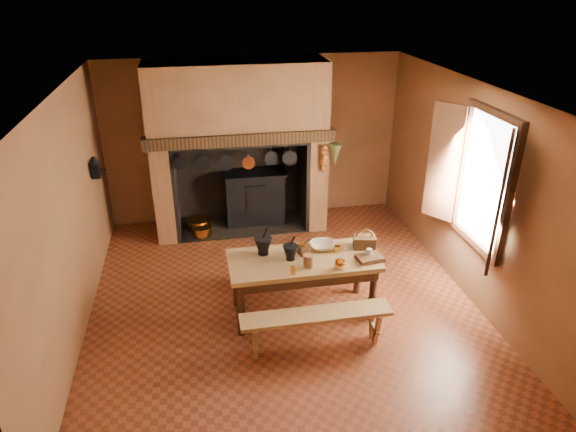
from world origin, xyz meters
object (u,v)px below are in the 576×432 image
(iron_range, at_px, (255,196))
(wicker_basket, at_px, (364,241))
(bench_front, at_px, (316,322))
(mixing_bowl, at_px, (322,246))
(work_table, at_px, (303,267))
(coffee_grinder, at_px, (304,249))

(iron_range, distance_m, wicker_basket, 2.89)
(bench_front, height_order, mixing_bowl, mixing_bowl)
(mixing_bowl, xyz_separation_m, wicker_basket, (0.54, -0.07, 0.05))
(iron_range, height_order, work_table, iron_range)
(work_table, bearing_deg, wicker_basket, 9.50)
(iron_range, bearing_deg, work_table, -84.73)
(coffee_grinder, xyz_separation_m, mixing_bowl, (0.27, 0.10, -0.04))
(wicker_basket, bearing_deg, iron_range, 124.13)
(wicker_basket, bearing_deg, mixing_bowl, -175.26)
(iron_range, height_order, wicker_basket, iron_range)
(mixing_bowl, bearing_deg, wicker_basket, -7.12)
(work_table, distance_m, bench_front, 0.78)
(work_table, xyz_separation_m, mixing_bowl, (0.29, 0.21, 0.17))
(iron_range, bearing_deg, coffee_grinder, -84.01)
(bench_front, height_order, wicker_basket, wicker_basket)
(mixing_bowl, bearing_deg, work_table, -144.67)
(iron_range, bearing_deg, mixing_bowl, -78.04)
(coffee_grinder, height_order, mixing_bowl, coffee_grinder)
(bench_front, relative_size, mixing_bowl, 5.54)
(coffee_grinder, bearing_deg, work_table, -118.60)
(bench_front, distance_m, wicker_basket, 1.30)
(iron_range, xyz_separation_m, mixing_bowl, (0.55, -2.58, 0.36))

